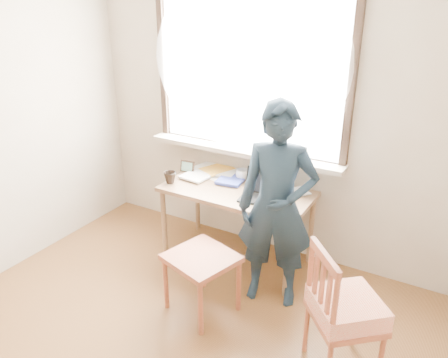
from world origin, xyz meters
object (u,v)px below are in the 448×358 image
Objects in this scene: mug_dark at (170,178)px; mug_white at (242,175)px; laptop at (262,192)px; side_chair at (344,309)px; desk at (237,197)px; work_chair at (202,264)px; person at (277,207)px.

mug_white is at bearing 36.88° from mug_dark.
laptop reaches higher than side_chair.
mug_dark is at bearing 160.58° from side_chair.
desk is at bearing 16.45° from mug_dark.
person reaches higher than work_chair.
person is (0.57, -0.55, 0.06)m from mug_white.
person is at bearing -8.40° from mug_dark.
side_chair is (1.17, -0.79, -0.15)m from desk.
work_chair is (0.11, -0.74, -0.21)m from desk.
person reaches higher than side_chair.
mug_dark is 0.20× the size of work_chair.
mug_dark is (-0.51, -0.39, 0.00)m from mug_white.
mug_white is 1.10× the size of mug_dark.
desk is at bearing 146.06° from side_chair.
laptop is 3.23× the size of mug_dark.
work_chair is at bearing -149.60° from person.
side_chair reaches higher than work_chair.
mug_dark is (-0.58, -0.17, 0.12)m from desk.
laptop reaches higher than work_chair.
mug_white is 0.08× the size of person.
side_chair is (1.74, -0.61, -0.27)m from mug_dark.
person reaches higher than laptop.
person reaches higher than mug_white.
mug_white is at bearing 121.33° from person.
work_chair is (0.68, -0.57, -0.34)m from mug_dark.
mug_dark is at bearing 140.40° from work_chair.
side_chair reaches higher than desk.
desk is 10.45× the size of mug_white.
mug_white is at bearing 106.35° from desk.
person is at bearing -33.04° from desk.
laptop reaches higher than desk.
work_chair is at bearing -101.69° from laptop.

